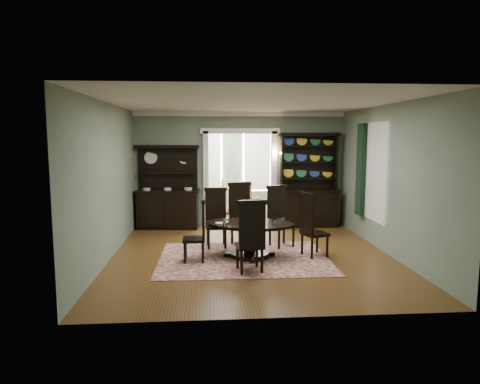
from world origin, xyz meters
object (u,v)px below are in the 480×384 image
object	(u,v)px
dining_table	(249,233)
parlor_table	(230,196)
sideboard	(168,199)
welsh_dresser	(309,193)

from	to	relation	value
dining_table	parlor_table	bearing A→B (deg)	106.73
parlor_table	dining_table	bearing A→B (deg)	-88.63
dining_table	sideboard	bearing A→B (deg)	138.05
dining_table	welsh_dresser	distance (m)	3.41
dining_table	parlor_table	xyz separation A→B (m)	(-0.12, 4.91, 0.05)
welsh_dresser	dining_table	bearing A→B (deg)	-122.13
parlor_table	sideboard	bearing A→B (deg)	-129.86
dining_table	welsh_dresser	world-z (taller)	welsh_dresser
welsh_dresser	parlor_table	distance (m)	2.88
sideboard	parlor_table	size ratio (longest dim) A/B	2.47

